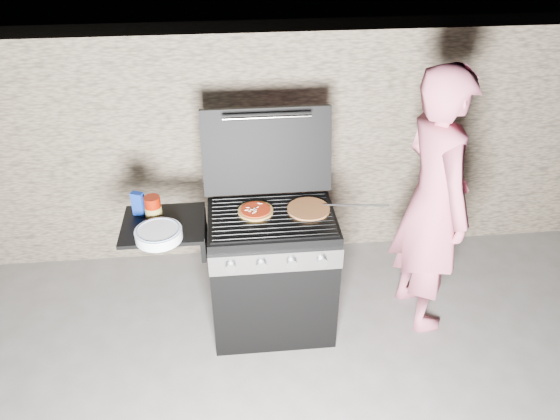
{
  "coord_description": "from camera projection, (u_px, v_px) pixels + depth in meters",
  "views": [
    {
      "loc": [
        -0.23,
        -2.81,
        2.78
      ],
      "look_at": [
        0.05,
        0.0,
        0.95
      ],
      "focal_mm": 35.0,
      "sensor_mm": 36.0,
      "label": 1
    }
  ],
  "objects": [
    {
      "name": "plate_stack",
      "position": [
        159.0,
        234.0,
        3.18
      ],
      "size": [
        0.28,
        0.28,
        0.06
      ],
      "primitive_type": "cylinder",
      "rotation": [
        0.0,
        0.0,
        -0.03
      ],
      "color": "white",
      "rests_on": "gas_grill"
    },
    {
      "name": "sauce_jar",
      "position": [
        153.0,
        208.0,
        3.33
      ],
      "size": [
        0.11,
        0.11,
        0.15
      ],
      "primitive_type": "cylinder",
      "rotation": [
        0.0,
        0.0,
        0.17
      ],
      "color": "#771102",
      "rests_on": "gas_grill"
    },
    {
      "name": "pizza_plain",
      "position": [
        308.0,
        209.0,
        3.44
      ],
      "size": [
        0.33,
        0.33,
        0.01
      ],
      "primitive_type": "cylinder",
      "rotation": [
        0.0,
        0.0,
        0.24
      ],
      "color": "#D78140",
      "rests_on": "gas_grill"
    },
    {
      "name": "tongs",
      "position": [
        354.0,
        205.0,
        3.4
      ],
      "size": [
        0.4,
        0.18,
        0.09
      ],
      "primitive_type": "cylinder",
      "rotation": [
        0.0,
        1.4,
        -0.41
      ],
      "color": "black",
      "rests_on": "gas_grill"
    },
    {
      "name": "person",
      "position": [
        433.0,
        203.0,
        3.49
      ],
      "size": [
        0.53,
        0.73,
        1.84
      ],
      "primitive_type": "imported",
      "rotation": [
        0.0,
        0.0,
        1.72
      ],
      "color": "#D8667E",
      "rests_on": "ground"
    },
    {
      "name": "blue_carton",
      "position": [
        138.0,
        204.0,
        3.37
      ],
      "size": [
        0.08,
        0.07,
        0.16
      ],
      "primitive_type": "cube",
      "rotation": [
        0.0,
        0.0,
        -0.4
      ],
      "color": "navy",
      "rests_on": "gas_grill"
    },
    {
      "name": "gas_grill",
      "position": [
        235.0,
        275.0,
        3.61
      ],
      "size": [
        1.34,
        0.79,
        0.91
      ],
      "primitive_type": null,
      "color": "black",
      "rests_on": "ground"
    },
    {
      "name": "pizza_topped",
      "position": [
        256.0,
        210.0,
        3.41
      ],
      "size": [
        0.28,
        0.28,
        0.02
      ],
      "primitive_type": null,
      "rotation": [
        0.0,
        0.0,
        0.32
      ],
      "color": "tan",
      "rests_on": "gas_grill"
    },
    {
      "name": "stone_wall",
      "position": [
        260.0,
        143.0,
        4.27
      ],
      "size": [
        8.0,
        0.35,
        1.8
      ],
      "primitive_type": "cube",
      "color": "gray",
      "rests_on": "ground"
    },
    {
      "name": "ground",
      "position": [
        273.0,
        322.0,
        3.88
      ],
      "size": [
        50.0,
        50.0,
        0.0
      ],
      "primitive_type": "plane",
      "color": "#625C55"
    }
  ]
}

